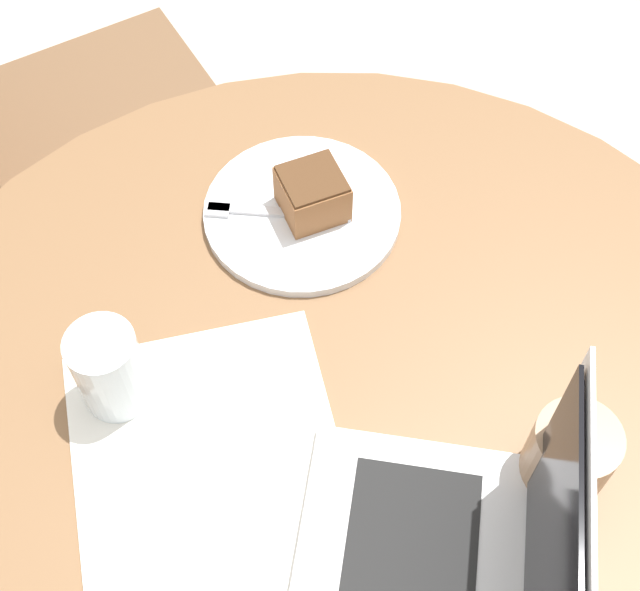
% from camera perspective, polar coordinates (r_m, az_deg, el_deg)
% --- Properties ---
extents(dining_table, '(1.05, 1.05, 0.71)m').
position_cam_1_polar(dining_table, '(1.08, 1.16, -12.23)').
color(dining_table, brown).
rests_on(dining_table, ground_plane).
extents(chair, '(0.48, 0.48, 0.91)m').
position_cam_1_polar(chair, '(1.55, -16.57, 10.13)').
color(chair, brown).
rests_on(chair, ground_plane).
extents(paper_document, '(0.39, 0.37, 0.00)m').
position_cam_1_polar(paper_document, '(0.91, -7.14, -10.69)').
color(paper_document, white).
rests_on(paper_document, dining_table).
extents(plate, '(0.23, 0.23, 0.01)m').
position_cam_1_polar(plate, '(1.06, -1.15, 5.33)').
color(plate, silver).
rests_on(plate, dining_table).
extents(cake_slice, '(0.09, 0.09, 0.06)m').
position_cam_1_polar(cake_slice, '(1.04, -0.49, 6.53)').
color(cake_slice, brown).
rests_on(cake_slice, plate).
extents(fork, '(0.13, 0.14, 0.00)m').
position_cam_1_polar(fork, '(1.06, -3.66, 5.41)').
color(fork, silver).
rests_on(fork, plate).
extents(coffee_glass, '(0.08, 0.08, 0.10)m').
position_cam_1_polar(coffee_glass, '(0.89, 15.60, -9.92)').
color(coffee_glass, '#997556').
rests_on(coffee_glass, dining_table).
extents(water_glass, '(0.07, 0.07, 0.11)m').
position_cam_1_polar(water_glass, '(0.92, -13.32, -4.65)').
color(water_glass, silver).
rests_on(water_glass, dining_table).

